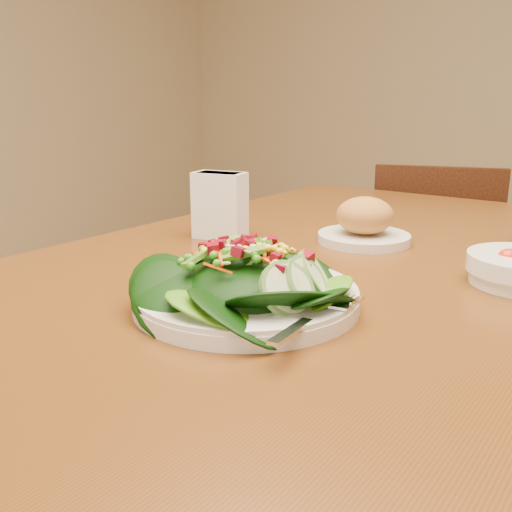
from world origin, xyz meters
name	(u,v)px	position (x,y,z in m)	size (l,w,h in m)	color
dining_table	(341,323)	(0.00, 0.00, 0.65)	(0.90, 1.40, 0.75)	#54330F
chair_far	(431,285)	(-0.17, 0.93, 0.43)	(0.48, 0.48, 0.81)	#3D1C0D
salad_plate	(252,284)	(0.00, -0.24, 0.78)	(0.28, 0.27, 0.08)	silver
bread_plate	(364,224)	(-0.03, 0.13, 0.78)	(0.16, 0.16, 0.08)	silver
napkin_holder	(220,204)	(-0.26, 0.01, 0.81)	(0.10, 0.07, 0.12)	white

